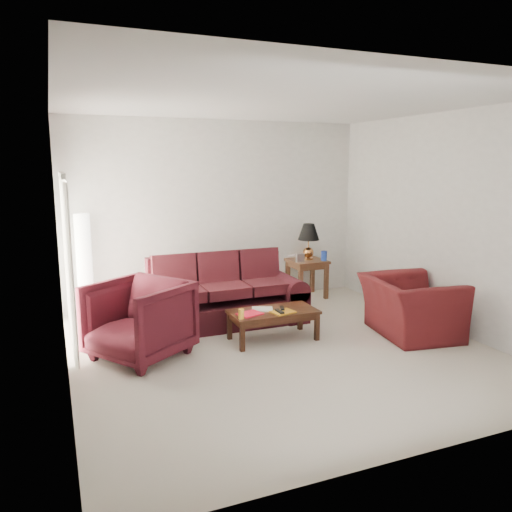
{
  "coord_description": "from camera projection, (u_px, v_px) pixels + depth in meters",
  "views": [
    {
      "loc": [
        -2.55,
        -5.37,
        2.29
      ],
      "look_at": [
        0.0,
        0.85,
        1.05
      ],
      "focal_mm": 35.0,
      "sensor_mm": 36.0,
      "label": 1
    }
  ],
  "objects": [
    {
      "name": "sofa",
      "position": [
        223.0,
        291.0,
        7.18
      ],
      "size": [
        2.45,
        1.24,
        0.97
      ],
      "primitive_type": null,
      "rotation": [
        0.0,
        0.0,
        -0.09
      ],
      "color": "black",
      "rests_on": "ground"
    },
    {
      "name": "magazine_red",
      "position": [
        250.0,
        314.0,
        6.36
      ],
      "size": [
        0.35,
        0.3,
        0.02
      ],
      "primitive_type": "cube",
      "rotation": [
        0.0,
        0.0,
        0.3
      ],
      "color": "red",
      "rests_on": "coffee_table"
    },
    {
      "name": "yellow_glass",
      "position": [
        241.0,
        314.0,
        6.17
      ],
      "size": [
        0.1,
        0.1,
        0.12
      ],
      "primitive_type": "cylinder",
      "rotation": [
        0.0,
        0.0,
        0.43
      ],
      "color": "yellow",
      "rests_on": "coffee_table"
    },
    {
      "name": "armchair_left",
      "position": [
        139.0,
        320.0,
        5.91
      ],
      "size": [
        1.42,
        1.41,
        0.94
      ],
      "primitive_type": "imported",
      "rotation": [
        0.0,
        0.0,
        -0.96
      ],
      "color": "#3B0D15",
      "rests_on": "ground"
    },
    {
      "name": "throw_pillow",
      "position": [
        166.0,
        270.0,
        7.54
      ],
      "size": [
        0.41,
        0.34,
        0.39
      ],
      "primitive_type": "cube",
      "rotation": [
        -0.21,
        0.0,
        0.52
      ],
      "color": "black",
      "rests_on": "sofa"
    },
    {
      "name": "remote_b",
      "position": [
        282.0,
        308.0,
        6.55
      ],
      "size": [
        0.1,
        0.17,
        0.02
      ],
      "primitive_type": "cube",
      "rotation": [
        0.0,
        0.0,
        -0.33
      ],
      "color": "black",
      "rests_on": "coffee_table"
    },
    {
      "name": "blinds",
      "position": [
        67.0,
        261.0,
        6.33
      ],
      "size": [
        0.1,
        2.0,
        2.16
      ],
      "primitive_type": "cube",
      "color": "silver",
      "rests_on": "ground"
    },
    {
      "name": "magazine_white",
      "position": [
        262.0,
        309.0,
        6.57
      ],
      "size": [
        0.33,
        0.29,
        0.02
      ],
      "primitive_type": "cube",
      "rotation": [
        0.0,
        0.0,
        -0.38
      ],
      "color": "white",
      "rests_on": "coffee_table"
    },
    {
      "name": "magazine_orange",
      "position": [
        283.0,
        312.0,
        6.44
      ],
      "size": [
        0.33,
        0.28,
        0.02
      ],
      "primitive_type": "cube",
      "rotation": [
        0.0,
        0.0,
        0.22
      ],
      "color": "#BD7D16",
      "rests_on": "coffee_table"
    },
    {
      "name": "table_lamp",
      "position": [
        308.0,
        242.0,
        8.63
      ],
      "size": [
        0.45,
        0.45,
        0.62
      ],
      "primitive_type": null,
      "rotation": [
        0.0,
        0.0,
        -0.23
      ],
      "color": "#B87539",
      "rests_on": "end_table"
    },
    {
      "name": "floor",
      "position": [
        282.0,
        350.0,
        6.25
      ],
      "size": [
        5.0,
        5.0,
        0.0
      ],
      "primitive_type": "plane",
      "color": "beige",
      "rests_on": "ground"
    },
    {
      "name": "clock",
      "position": [
        300.0,
        258.0,
        8.43
      ],
      "size": [
        0.15,
        0.06,
        0.14
      ],
      "primitive_type": "cube",
      "rotation": [
        0.0,
        0.0,
        0.04
      ],
      "color": "#BDBDC1",
      "rests_on": "end_table"
    },
    {
      "name": "floor_lamp",
      "position": [
        84.0,
        267.0,
        7.3
      ],
      "size": [
        0.31,
        0.31,
        1.61
      ],
      "primitive_type": null,
      "rotation": [
        0.0,
        0.0,
        -0.2
      ],
      "color": "white",
      "rests_on": "ground"
    },
    {
      "name": "blue_canister",
      "position": [
        324.0,
        256.0,
        8.56
      ],
      "size": [
        0.13,
        0.13,
        0.17
      ],
      "primitive_type": "cylinder",
      "rotation": [
        0.0,
        0.0,
        0.36
      ],
      "color": "navy",
      "rests_on": "end_table"
    },
    {
      "name": "end_table",
      "position": [
        307.0,
        278.0,
        8.7
      ],
      "size": [
        0.62,
        0.62,
        0.66
      ],
      "primitive_type": null,
      "rotation": [
        0.0,
        0.0,
        -0.03
      ],
      "color": "#552B1D",
      "rests_on": "ground"
    },
    {
      "name": "remote_a",
      "position": [
        279.0,
        311.0,
        6.4
      ],
      "size": [
        0.06,
        0.18,
        0.02
      ],
      "primitive_type": "cube",
      "rotation": [
        0.0,
        0.0,
        0.01
      ],
      "color": "black",
      "rests_on": "coffee_table"
    },
    {
      "name": "coffee_table",
      "position": [
        273.0,
        325.0,
        6.57
      ],
      "size": [
        1.23,
        0.78,
        0.4
      ],
      "primitive_type": null,
      "rotation": [
        0.0,
        0.0,
        0.19
      ],
      "color": "black",
      "rests_on": "ground"
    },
    {
      "name": "armchair_right",
      "position": [
        410.0,
        307.0,
        6.73
      ],
      "size": [
        1.23,
        1.35,
        0.79
      ],
      "primitive_type": "imported",
      "rotation": [
        0.0,
        0.0,
        1.42
      ],
      "color": "#420F11",
      "rests_on": "ground"
    },
    {
      "name": "picture_frame",
      "position": [
        294.0,
        255.0,
        8.72
      ],
      "size": [
        0.17,
        0.18,
        0.05
      ],
      "primitive_type": "cube",
      "rotation": [
        1.36,
        0.0,
        0.5
      ],
      "color": "silver",
      "rests_on": "end_table"
    }
  ]
}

